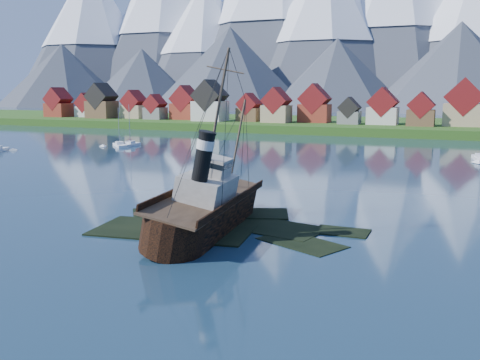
% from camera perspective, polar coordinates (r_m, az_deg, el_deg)
% --- Properties ---
extents(ground, '(1400.00, 1400.00, 0.00)m').
position_cam_1_polar(ground, '(62.29, -3.84, -5.27)').
color(ground, '#193248').
rests_on(ground, ground).
extents(shoal, '(31.71, 21.24, 1.14)m').
position_cam_1_polar(shoal, '(63.51, -1.52, -5.29)').
color(shoal, black).
rests_on(shoal, ground).
extents(shore_bank, '(600.00, 80.00, 3.20)m').
position_cam_1_polar(shore_bank, '(225.93, 15.98, 5.20)').
color(shore_bank, '#214E16').
rests_on(shore_bank, ground).
extents(seawall, '(600.00, 2.50, 2.00)m').
position_cam_1_polar(seawall, '(188.38, 14.55, 4.45)').
color(seawall, '#3F3D38').
rests_on(seawall, ground).
extents(town, '(250.96, 16.69, 17.30)m').
position_cam_1_polar(town, '(214.66, 6.62, 7.69)').
color(town, maroon).
rests_on(town, ground).
extents(mountains, '(965.00, 340.00, 205.00)m').
position_cam_1_polar(mountains, '(540.71, 20.62, 16.83)').
color(mountains, '#2D333D').
rests_on(mountains, ground).
extents(tugboat_wreck, '(6.36, 27.42, 21.73)m').
position_cam_1_polar(tugboat_wreck, '(62.21, -3.38, -2.69)').
color(tugboat_wreck, black).
rests_on(tugboat_wreck, ground).
extents(sailboat_b, '(2.68, 8.69, 12.43)m').
position_cam_1_polar(sailboat_b, '(156.10, -11.63, 3.66)').
color(sailboat_b, white).
rests_on(sailboat_b, ground).
extents(sailboat_c, '(7.97, 7.69, 11.42)m').
position_cam_1_polar(sailboat_c, '(156.08, -12.73, 3.61)').
color(sailboat_c, white).
rests_on(sailboat_c, ground).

